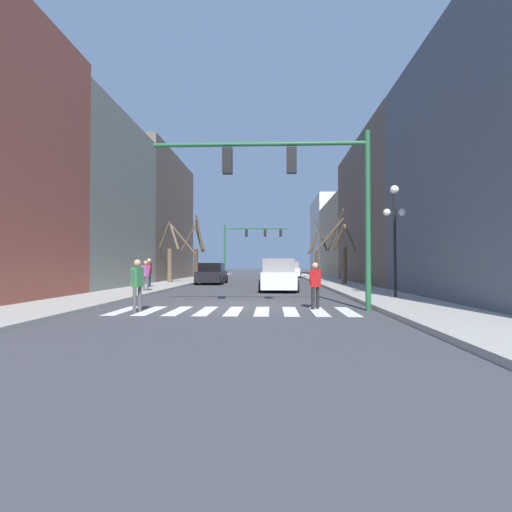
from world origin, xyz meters
TOP-DOWN VIEW (x-y plane):
  - ground_plane at (0.00, 0.00)m, footprint 240.00×240.00m
  - sidewalk_left at (-6.05, 0.00)m, footprint 2.94×90.00m
  - sidewalk_right at (6.05, 0.00)m, footprint 2.94×90.00m
  - building_row_left at (-10.52, 12.06)m, footprint 6.00×35.80m
  - building_row_right at (10.52, 22.53)m, footprint 6.00×57.64m
  - crosswalk_stripes at (-0.00, -1.38)m, footprint 7.65×2.60m
  - traffic_signal_near at (2.20, -1.09)m, footprint 7.13×0.28m
  - traffic_signal_far at (-1.56, 32.57)m, footprint 7.40×0.28m
  - street_lamp_right_corner at (6.35, 2.71)m, footprint 0.95×0.36m
  - car_parked_left_mid at (1.58, 8.36)m, footprint 2.14×4.34m
  - car_parked_right_near at (3.37, 31.69)m, footprint 2.18×4.21m
  - car_at_intersection at (-3.40, 16.43)m, footprint 2.11×4.67m
  - car_parked_left_far at (1.38, 23.98)m, footprint 2.13×4.76m
  - pedestrian_near_right_corner at (-5.26, 6.12)m, footprint 0.62×0.37m
  - pedestrian_crossing_street at (-6.08, 9.30)m, footprint 0.24×0.73m
  - pedestrian_waiting_at_curb at (2.66, -0.70)m, footprint 0.51×0.55m
  - pedestrian_on_right_sidewalk at (-3.04, -1.65)m, footprint 0.31×0.71m
  - street_tree_left_mid at (6.19, 14.51)m, footprint 2.74×2.60m
  - street_tree_left_far at (5.80, 26.73)m, footprint 2.03×1.49m
  - street_tree_left_near at (-5.68, 22.45)m, footprint 2.19×3.98m
  - street_tree_right_near at (-6.39, 15.87)m, footprint 3.13×2.15m

SIDE VIEW (x-z plane):
  - ground_plane at x=0.00m, z-range 0.00..0.00m
  - crosswalk_stripes at x=0.00m, z-range 0.00..0.01m
  - sidewalk_left at x=-6.05m, z-range 0.00..0.15m
  - sidewalk_right at x=6.05m, z-range 0.00..0.15m
  - car_at_intersection at x=-3.40m, z-range -0.05..1.56m
  - car_parked_left_far at x=1.38m, z-range -0.06..1.67m
  - car_parked_left_mid at x=1.58m, z-range -0.07..1.74m
  - car_parked_right_near at x=3.37m, z-range -0.07..1.75m
  - pedestrian_waiting_at_curb at x=2.66m, z-range 0.14..1.70m
  - pedestrian_on_right_sidewalk at x=-3.04m, z-range 0.15..1.80m
  - pedestrian_near_right_corner at x=-5.26m, z-range 0.29..1.83m
  - pedestrian_crossing_street at x=-6.08m, z-range 0.30..1.99m
  - street_tree_right_near at x=-6.39m, z-range 0.07..4.69m
  - street_tree_left_mid at x=6.19m, z-range -0.22..5.09m
  - street_tree_left_far at x=5.80m, z-range -0.33..5.38m
  - street_tree_left_near at x=-5.68m, z-range 0.02..5.93m
  - street_lamp_right_corner at x=6.35m, z-range 1.10..5.76m
  - traffic_signal_near at x=2.20m, z-range 1.35..7.20m
  - traffic_signal_far at x=-1.56m, z-range 1.51..7.63m
  - building_row_right at x=10.52m, z-range -0.37..10.78m
  - building_row_left at x=-10.52m, z-range -0.18..11.33m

